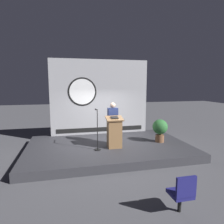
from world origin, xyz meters
TOP-DOWN VIEW (x-y plane):
  - ground_plane at (0.00, 0.00)m, footprint 40.00×40.00m
  - stage_platform at (0.00, 0.00)m, footprint 6.40×4.00m
  - banner_display at (-0.03, 1.85)m, footprint 4.71×0.12m
  - podium at (0.14, -0.43)m, footprint 0.64×0.50m
  - speaker_person at (0.19, 0.05)m, footprint 0.40×0.26m
  - microphone_stand at (-0.53, -0.53)m, footprint 0.24×0.51m
  - potted_plant at (2.19, -0.14)m, footprint 0.63×0.63m
  - audience_chair_left at (0.69, -4.18)m, footprint 0.44×0.45m

SIDE VIEW (x-z plane):
  - ground_plane at x=0.00m, z-range 0.00..0.00m
  - stage_platform at x=0.00m, z-range 0.00..0.30m
  - audience_chair_left at x=0.69m, z-range 0.05..0.94m
  - microphone_stand at x=-0.53m, z-range 0.07..1.60m
  - potted_plant at x=2.19m, z-range 0.40..1.36m
  - podium at x=0.14m, z-range 0.29..1.50m
  - speaker_person at x=0.19m, z-range 0.32..2.02m
  - banner_display at x=-0.03m, z-range 0.29..3.87m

